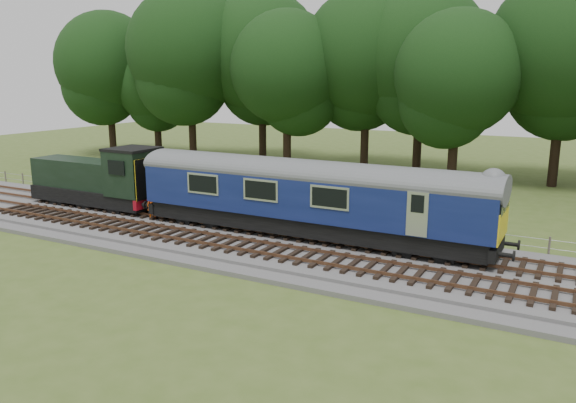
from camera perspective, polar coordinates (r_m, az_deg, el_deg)
The scene contains 9 objects.
ground at distance 27.27m, azimuth -1.82°, elevation -4.62°, with size 120.00×120.00×0.00m, color #445B21.
ballast at distance 27.21m, azimuth -1.82°, elevation -4.27°, with size 70.00×7.00×0.35m, color #4C4C4F.
track_north at distance 28.32m, azimuth -0.41°, elevation -3.08°, with size 67.20×2.40×0.21m.
track_south at distance 25.83m, azimuth -3.61°, elevation -4.66°, with size 67.20×2.40×0.21m.
fence at distance 31.09m, azimuth 2.33°, elevation -2.46°, with size 64.00×0.12×1.00m, color #6B6054, non-canonical shape.
tree_line at distance 47.10m, azimuth 11.70°, elevation 2.47°, with size 70.00×8.00×18.00m, color black, non-canonical shape.
dmu_railcar at distance 27.22m, azimuth 2.00°, elevation 1.01°, with size 18.05×2.86×3.88m.
shunter_loco at distance 35.63m, azimuth -18.54°, elevation 2.09°, with size 8.92×2.60×3.38m.
worker at distance 31.77m, azimuth -13.61°, elevation -0.37°, with size 0.57×0.38×1.57m, color #FD580D.
Camera 1 is at (13.07, -22.53, 8.06)m, focal length 35.00 mm.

